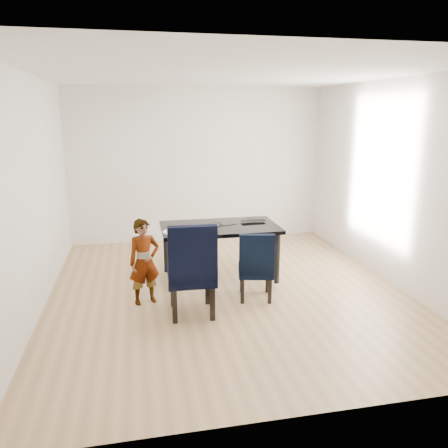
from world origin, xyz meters
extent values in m
cube|color=tan|center=(0.00, 0.00, -0.01)|extent=(4.50, 5.00, 0.01)
cube|color=white|center=(0.00, 0.00, 2.71)|extent=(4.50, 5.00, 0.01)
cube|color=silver|center=(0.00, 2.50, 1.35)|extent=(4.50, 0.01, 2.70)
cube|color=white|center=(0.00, -2.50, 1.35)|extent=(4.50, 0.01, 2.70)
cube|color=white|center=(-2.25, 0.00, 1.35)|extent=(0.01, 5.00, 2.70)
cube|color=white|center=(2.25, 0.00, 1.35)|extent=(0.01, 5.00, 2.70)
cube|color=black|center=(0.00, 0.50, 0.38)|extent=(1.60, 0.90, 0.75)
cube|color=black|center=(-0.53, -0.55, 0.55)|extent=(0.55, 0.57, 1.10)
cube|color=black|center=(0.30, -0.28, 0.44)|extent=(0.50, 0.52, 0.87)
imported|color=#FF4815|center=(-1.05, -0.15, 0.52)|extent=(0.44, 0.35, 1.05)
cylinder|color=white|center=(-0.65, 0.28, 0.76)|extent=(0.37, 0.37, 0.02)
ellipsoid|color=#AA753C|center=(-0.66, 0.28, 0.79)|extent=(0.15, 0.10, 0.06)
imported|color=black|center=(0.51, 0.66, 0.76)|extent=(0.37, 0.25, 0.03)
torus|color=black|center=(-0.02, 0.49, 0.75)|extent=(0.16, 0.16, 0.01)
camera|label=1|loc=(-1.11, -5.19, 2.25)|focal=35.00mm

